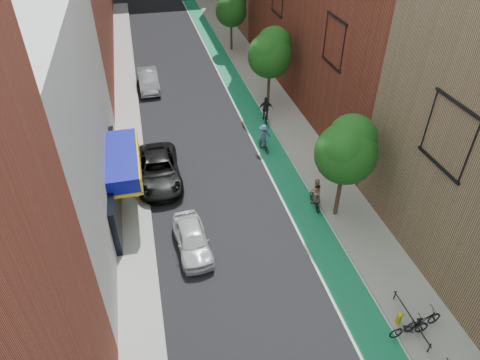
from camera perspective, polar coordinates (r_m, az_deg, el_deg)
bike_lane at (r=38.16m, az=0.49°, el=10.64°), size 2.00×68.00×0.01m
sidewalk_left at (r=37.25m, az=-14.79°, el=8.78°), size 2.00×68.00×0.15m
sidewalk_right at (r=38.75m, az=4.15°, el=11.08°), size 3.00×68.00×0.15m
building_left_white at (r=24.74m, az=-27.73°, el=6.26°), size 8.00×20.00×12.00m
tree_near at (r=23.36m, az=14.08°, el=4.03°), size 3.40×3.36×6.42m
tree_mid at (r=34.89m, az=4.10°, el=16.68°), size 3.55×3.53×6.74m
tree_far at (r=47.92m, az=-1.15°, el=21.93°), size 3.30×3.25×6.21m
parked_car_white at (r=23.13m, az=-6.41°, el=-7.88°), size 1.92×4.26×1.42m
parked_car_black at (r=28.18m, az=-10.82°, el=1.35°), size 2.73×5.91×1.64m
parked_car_silver at (r=40.80m, az=-12.12°, el=12.89°), size 1.80×4.99×1.64m
cyclist_lane_near at (r=25.97m, az=9.99°, el=-2.08°), size 0.82×1.80×1.97m
cyclist_lane_mid at (r=34.12m, az=3.47°, el=8.93°), size 1.18×1.62×2.24m
cyclist_lane_far at (r=30.67m, az=3.19°, el=5.53°), size 1.21×1.53×2.06m
parked_bike_near at (r=20.98m, az=21.66°, el=-17.85°), size 1.87×0.66×0.98m
parked_bike_far at (r=21.42m, az=23.21°, el=-16.80°), size 1.99×0.90×1.01m
fire_hydrant at (r=21.29m, az=20.47°, el=-16.82°), size 0.25×0.25×0.73m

